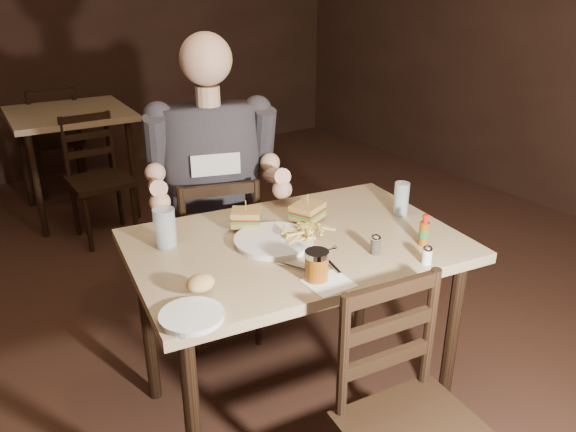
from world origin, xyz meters
TOP-DOWN VIEW (x-y plane):
  - room_shell at (0.00, 0.00)m, footprint 7.00×7.00m
  - main_table at (0.13, -0.11)m, footprint 1.29×0.96m
  - bg_table at (0.03, 2.50)m, footprint 0.86×0.86m
  - chair_far at (0.14, 0.55)m, footprint 0.51×0.54m
  - bg_chair_far at (0.03, 3.05)m, footprint 0.45×0.48m
  - bg_chair_near at (0.03, 1.95)m, footprint 0.39×0.42m
  - diner at (0.12, 0.50)m, footprint 0.70×0.62m
  - dinner_plate at (0.06, -0.08)m, footprint 0.32×0.32m
  - sandwich_left at (0.04, 0.09)m, footprint 0.14×0.14m
  - sandwich_right at (0.27, 0.00)m, footprint 0.15×0.14m
  - fries_pile at (0.17, -0.12)m, footprint 0.24×0.19m
  - ketchup_dollop at (0.16, -0.14)m, footprint 0.04×0.04m
  - glass_left at (-0.27, 0.12)m, footprint 0.09×0.09m
  - glass_right at (0.62, -0.15)m, footprint 0.07×0.07m
  - hot_sauce at (0.49, -0.39)m, footprint 0.04×0.04m
  - salt_shaker at (0.39, -0.50)m, footprint 0.04×0.04m
  - pepper_shaker at (0.30, -0.35)m, footprint 0.04×0.04m
  - syrup_dispenser at (0.02, -0.37)m, footprint 0.09×0.09m
  - napkin at (0.04, -0.42)m, footprint 0.14×0.13m
  - knife at (0.02, -0.30)m, footprint 0.09×0.18m
  - fork at (0.12, -0.32)m, footprint 0.05×0.16m
  - side_plate at (-0.40, -0.35)m, footprint 0.21×0.21m
  - bread_roll at (-0.32, -0.25)m, footprint 0.10×0.09m

SIDE VIEW (x-z plane):
  - bg_chair_near at x=0.03m, z-range 0.00..0.82m
  - chair_far at x=0.14m, z-range 0.00..0.85m
  - bg_chair_far at x=0.03m, z-range 0.00..0.87m
  - bg_table at x=0.03m, z-range 0.30..1.07m
  - main_table at x=0.13m, z-range 0.30..1.07m
  - napkin at x=0.04m, z-range 0.77..0.77m
  - knife at x=0.02m, z-range 0.77..0.78m
  - fork at x=0.12m, z-range 0.77..0.78m
  - side_plate at x=-0.40m, z-range 0.77..0.78m
  - dinner_plate at x=0.06m, z-range 0.77..0.79m
  - ketchup_dollop at x=0.16m, z-range 0.79..0.80m
  - salt_shaker at x=0.39m, z-range 0.77..0.83m
  - pepper_shaker at x=0.30m, z-range 0.77..0.84m
  - fries_pile at x=0.17m, z-range 0.79..0.82m
  - bread_roll at x=-0.32m, z-range 0.78..0.84m
  - syrup_dispenser at x=0.02m, z-range 0.77..0.87m
  - hot_sauce at x=0.49m, z-range 0.77..0.89m
  - sandwich_left at x=0.04m, z-range 0.79..0.88m
  - sandwich_right at x=0.27m, z-range 0.79..0.89m
  - glass_right at x=0.62m, z-range 0.77..0.91m
  - glass_left at x=-0.27m, z-range 0.77..0.91m
  - diner at x=0.12m, z-range 0.44..1.45m
  - room_shell at x=0.00m, z-range -2.10..4.90m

